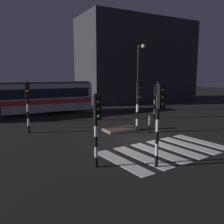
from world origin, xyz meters
name	(u,v)px	position (x,y,z in m)	size (l,w,h in m)	color
ground_plane	(137,139)	(0.00, 0.00, 0.00)	(120.00, 120.00, 0.00)	black
rail_near	(73,113)	(0.00, 11.70, 0.01)	(80.00, 0.12, 0.03)	#59595E
rail_far	(69,111)	(0.00, 13.13, 0.01)	(80.00, 0.12, 0.03)	#59595E
crosswalk_zebra	(167,151)	(0.00, -2.66, 0.01)	(6.79, 4.25, 0.02)	silver
traffic_island	(121,129)	(0.22, 2.40, 0.09)	(2.36, 1.36, 0.18)	slate
traffic_light_corner_far_right	(155,96)	(5.30, 4.99, 2.01)	(0.36, 0.42, 3.04)	black
traffic_light_kerb_mid_left	(159,112)	(-1.88, -4.23, 2.36)	(0.36, 0.42, 3.58)	black
traffic_light_corner_near_left	(97,120)	(-4.11, -3.05, 2.05)	(0.36, 0.42, 3.10)	black
traffic_light_median_centre	(138,100)	(0.79, 1.12, 2.24)	(0.36, 0.42, 3.40)	black
traffic_light_corner_far_left	(28,100)	(-5.57, 4.58, 2.27)	(0.36, 0.42, 3.44)	black
street_lamp_trackside_right	(139,69)	(6.87, 9.75, 4.49)	(0.44, 1.21, 7.07)	black
tram	(17,98)	(-5.34, 12.41, 1.74)	(14.56, 2.58, 4.15)	silver
bollard_island_edge	(149,124)	(1.68, 1.02, 0.56)	(0.12, 0.12, 1.11)	black
building_backdrop	(137,61)	(12.94, 19.20, 6.03)	(17.32, 8.00, 12.05)	#2D2D33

